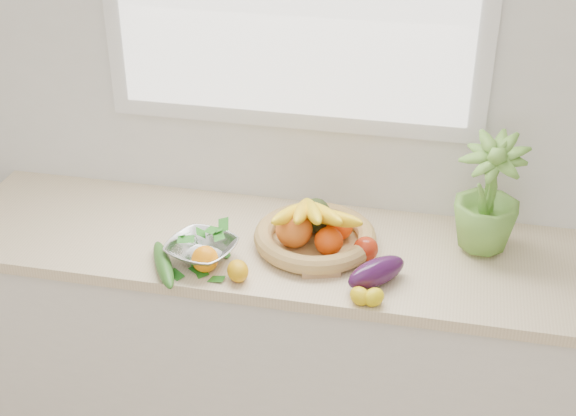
% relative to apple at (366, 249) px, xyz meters
% --- Properties ---
extents(back_wall, '(4.50, 0.02, 2.70)m').
position_rel_apple_xyz_m(back_wall, '(-0.31, 0.34, 0.41)').
color(back_wall, white).
rests_on(back_wall, ground).
extents(counter_cabinet, '(2.20, 0.58, 0.86)m').
position_rel_apple_xyz_m(counter_cabinet, '(-0.31, 0.04, -0.51)').
color(counter_cabinet, silver).
rests_on(counter_cabinet, ground).
extents(countertop, '(2.24, 0.62, 0.04)m').
position_rel_apple_xyz_m(countertop, '(-0.31, 0.04, -0.06)').
color(countertop, beige).
rests_on(countertop, counter_cabinet).
extents(orange_loose, '(0.10, 0.10, 0.09)m').
position_rel_apple_xyz_m(orange_loose, '(-0.49, -0.17, 0.00)').
color(orange_loose, orange).
rests_on(orange_loose, countertop).
extents(lemon_a, '(0.10, 0.10, 0.07)m').
position_rel_apple_xyz_m(lemon_a, '(-0.37, -0.20, -0.01)').
color(lemon_a, orange).
rests_on(lemon_a, countertop).
extents(lemon_b, '(0.09, 0.09, 0.06)m').
position_rel_apple_xyz_m(lemon_b, '(0.05, -0.24, -0.01)').
color(lemon_b, yellow).
rests_on(lemon_b, countertop).
extents(lemon_c, '(0.09, 0.09, 0.05)m').
position_rel_apple_xyz_m(lemon_c, '(0.01, -0.24, -0.01)').
color(lemon_c, yellow).
rests_on(lemon_c, countertop).
extents(apple, '(0.08, 0.08, 0.08)m').
position_rel_apple_xyz_m(apple, '(0.00, 0.00, 0.00)').
color(apple, '#A9260D').
rests_on(apple, countertop).
extents(ginger, '(0.13, 0.09, 0.04)m').
position_rel_apple_xyz_m(ginger, '(-0.13, -0.11, -0.02)').
color(ginger, tan).
rests_on(ginger, countertop).
extents(garlic_a, '(0.05, 0.05, 0.04)m').
position_rel_apple_xyz_m(garlic_a, '(-0.08, -0.09, -0.02)').
color(garlic_a, silver).
rests_on(garlic_a, countertop).
extents(garlic_b, '(0.05, 0.05, 0.04)m').
position_rel_apple_xyz_m(garlic_b, '(-0.01, -0.01, -0.02)').
color(garlic_b, white).
rests_on(garlic_b, countertop).
extents(garlic_c, '(0.06, 0.06, 0.04)m').
position_rel_apple_xyz_m(garlic_c, '(-0.09, -0.10, -0.02)').
color(garlic_c, silver).
rests_on(garlic_c, countertop).
extents(eggplant, '(0.21, 0.21, 0.09)m').
position_rel_apple_xyz_m(eggplant, '(0.05, -0.13, 0.00)').
color(eggplant, '#300E34').
rests_on(eggplant, countertop).
extents(cucumber, '(0.18, 0.26, 0.05)m').
position_rel_apple_xyz_m(cucumber, '(-0.62, -0.20, -0.02)').
color(cucumber, '#2F5D1B').
rests_on(cucumber, countertop).
extents(radish, '(0.04, 0.04, 0.03)m').
position_rel_apple_xyz_m(radish, '(-0.38, -0.20, -0.02)').
color(radish, red).
rests_on(radish, countertop).
extents(potted_herb, '(0.28, 0.28, 0.39)m').
position_rel_apple_xyz_m(potted_herb, '(0.37, 0.14, 0.17)').
color(potted_herb, '#629937').
rests_on(potted_herb, countertop).
extents(fruit_basket, '(0.52, 0.52, 0.20)m').
position_rel_apple_xyz_m(fruit_basket, '(-0.18, 0.05, 0.02)').
color(fruit_basket, tan).
rests_on(fruit_basket, countertop).
extents(colander_with_spinach, '(0.27, 0.27, 0.12)m').
position_rel_apple_xyz_m(colander_with_spinach, '(-0.52, -0.12, 0.02)').
color(colander_with_spinach, silver).
rests_on(colander_with_spinach, countertop).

